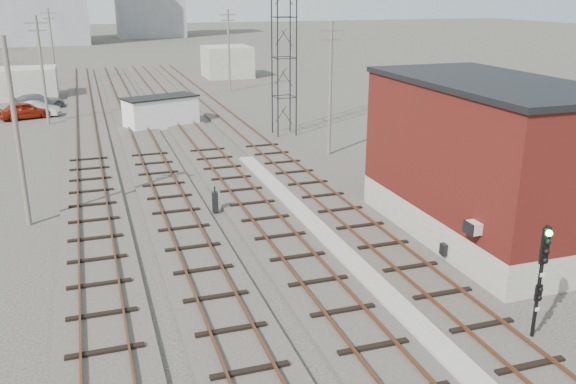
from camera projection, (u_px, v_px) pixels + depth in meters
name	position (u px, v px, depth m)	size (l,w,h in m)	color
ground	(171.00, 91.00, 69.54)	(320.00, 320.00, 0.00)	#282621
track_right	(236.00, 125.00, 51.34)	(3.20, 90.00, 0.39)	#332D28
track_mid_right	(188.00, 129.00, 50.14)	(3.20, 90.00, 0.39)	#332D28
track_mid_left	(139.00, 132.00, 48.93)	(3.20, 90.00, 0.39)	#332D28
track_left	(87.00, 135.00, 47.73)	(3.20, 90.00, 0.39)	#332D28
platform_curb	(322.00, 234.00, 28.21)	(0.90, 28.00, 0.26)	gray
brick_building	(485.00, 160.00, 27.41)	(6.54, 12.20, 7.22)	gray
lattice_tower	(284.00, 38.00, 46.32)	(1.60, 1.60, 15.00)	black
utility_pole_left_a	(16.00, 128.00, 28.24)	(1.80, 0.24, 9.00)	#595147
utility_pole_left_b	(42.00, 68.00, 50.76)	(1.80, 0.24, 9.00)	#595147
utility_pole_left_c	(52.00, 44.00, 73.29)	(1.80, 0.24, 9.00)	#595147
utility_pole_right_a	(330.00, 85.00, 41.16)	(1.80, 0.24, 9.00)	#595147
utility_pole_right_b	(229.00, 48.00, 68.19)	(1.80, 0.24, 9.00)	#595147
shed_left	(17.00, 84.00, 64.23)	(8.00, 5.00, 3.20)	gray
shed_right	(227.00, 62.00, 80.63)	(6.00, 6.00, 4.00)	gray
signal_mast	(541.00, 276.00, 19.07)	(0.40, 0.41, 4.04)	gray
switch_stand	(215.00, 202.00, 31.08)	(0.37, 0.37, 1.35)	black
site_trailer	(161.00, 112.00, 50.92)	(6.61, 4.47, 2.56)	white
car_red	(25.00, 110.00, 54.28)	(1.82, 4.51, 1.54)	maroon
car_silver	(36.00, 109.00, 55.29)	(1.43, 4.11, 1.35)	#B6BBBF
car_grey	(38.00, 101.00, 59.02)	(2.02, 4.97, 1.44)	slate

